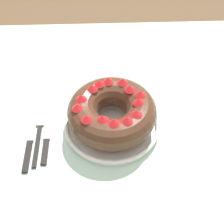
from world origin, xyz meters
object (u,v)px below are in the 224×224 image
Objects in this scene: serving_dish at (112,125)px; fork at (39,133)px; cake_knife at (47,140)px; bundt_cake at (112,112)px; serving_knife at (30,142)px.

fork is (-0.22, -0.02, -0.01)m from serving_dish.
fork is at bearing 130.28° from cake_knife.
bundt_cake is at bearing -160.34° from serving_dish.
serving_dish is 0.24m from serving_knife.
fork is (-0.22, -0.02, -0.07)m from bundt_cake.
fork is 0.04m from cake_knife.
bundt_cake is at bearing 9.62° from cake_knife.
bundt_cake reaches higher than cake_knife.
serving_knife and cake_knife have the same top height.
bundt_cake is 0.25m from serving_knife.
serving_dish is at bearing 9.62° from cake_knife.
cake_knife is at bearing -45.09° from fork.
bundt_cake is (-0.00, -0.00, 0.06)m from serving_dish.
cake_knife is at bearing -167.51° from bundt_cake.
fork is at bearing -175.87° from serving_dish.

